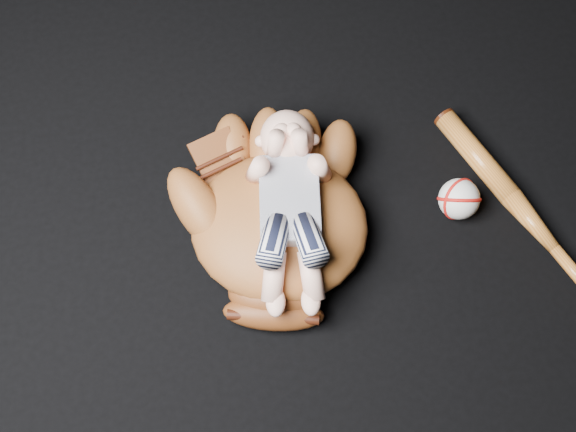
# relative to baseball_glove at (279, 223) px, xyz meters

# --- Properties ---
(baseball_glove) EXTENTS (0.47, 0.52, 0.14)m
(baseball_glove) POSITION_rel_baseball_glove_xyz_m (0.00, 0.00, 0.00)
(baseball_glove) COLOR brown
(baseball_glove) RESTS_ON ground
(newborn_baby) EXTENTS (0.20, 0.38, 0.15)m
(newborn_baby) POSITION_rel_baseball_glove_xyz_m (0.02, -0.01, 0.06)
(newborn_baby) COLOR #F6B79F
(newborn_baby) RESTS_ON baseball_glove
(baseball_bat) EXTENTS (0.24, 0.44, 0.04)m
(baseball_bat) POSITION_rel_baseball_glove_xyz_m (0.45, -0.00, -0.05)
(baseball_bat) COLOR #AE6121
(baseball_bat) RESTS_ON ground
(baseball) EXTENTS (0.09, 0.09, 0.08)m
(baseball) POSITION_rel_baseball_glove_xyz_m (0.34, 0.02, -0.03)
(baseball) COLOR white
(baseball) RESTS_ON ground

